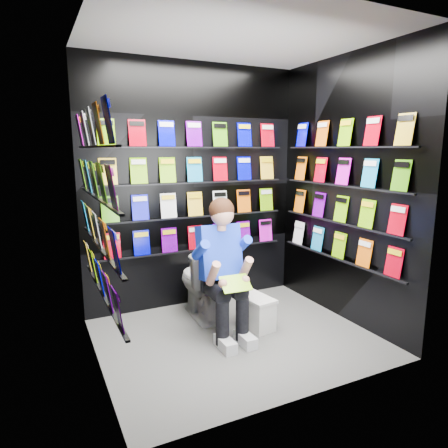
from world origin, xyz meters
name	(u,v)px	position (x,y,z in m)	size (l,w,h in m)	color
floor	(236,338)	(0.00, 0.00, 0.00)	(2.40, 2.40, 0.00)	#5A5A58
ceiling	(238,35)	(0.00, 0.00, 2.60)	(2.40, 2.40, 0.00)	white
wall_back	(194,187)	(0.00, 1.00, 1.30)	(2.40, 0.04, 2.60)	black
wall_front	(310,214)	(0.00, -1.00, 1.30)	(2.40, 0.04, 2.60)	black
wall_left	(91,205)	(-1.20, 0.00, 1.30)	(0.04, 2.00, 2.60)	black
wall_right	(345,191)	(1.20, 0.00, 1.30)	(0.04, 2.00, 2.60)	black
comics_back	(195,187)	(0.00, 0.97, 1.31)	(2.10, 0.06, 1.37)	orange
comics_left	(95,204)	(-1.17, 0.00, 1.31)	(0.06, 1.70, 1.37)	orange
comics_right	(342,190)	(1.17, 0.00, 1.31)	(0.06, 1.70, 1.37)	orange
toilet	(202,282)	(-0.08, 0.59, 0.37)	(0.42, 0.75, 0.73)	white
longbox	(256,313)	(0.28, 0.12, 0.14)	(0.21, 0.38, 0.28)	silver
longbox_lid	(256,298)	(0.28, 0.12, 0.30)	(0.23, 0.40, 0.03)	silver
reader	(218,253)	(-0.08, 0.21, 0.76)	(0.51, 0.75, 1.38)	#1733C7
held_comic	(236,283)	(-0.08, -0.14, 0.58)	(0.26, 0.01, 0.18)	green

